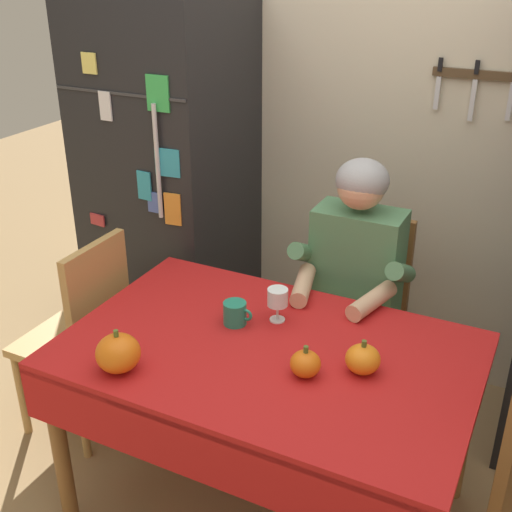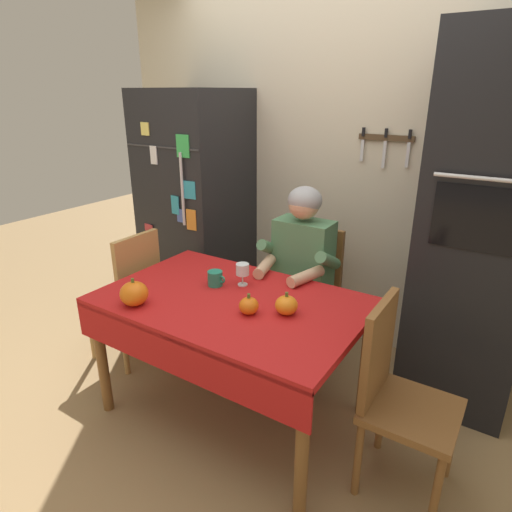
# 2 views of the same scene
# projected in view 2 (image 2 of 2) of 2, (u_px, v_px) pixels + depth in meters

# --- Properties ---
(ground_plane) EXTENTS (10.00, 10.00, 0.00)m
(ground_plane) POSITION_uv_depth(u_px,v_px,m) (224.00, 420.00, 2.51)
(ground_plane) COLOR #93754C
(ground_plane) RESTS_ON ground
(back_wall_assembly) EXTENTS (3.70, 0.13, 2.60)m
(back_wall_assembly) POSITION_uv_depth(u_px,v_px,m) (339.00, 163.00, 3.08)
(back_wall_assembly) COLOR beige
(back_wall_assembly) RESTS_ON ground
(refrigerator) EXTENTS (0.68, 0.71, 1.80)m
(refrigerator) POSITION_uv_depth(u_px,v_px,m) (197.00, 210.00, 3.42)
(refrigerator) COLOR black
(refrigerator) RESTS_ON ground
(wall_oven) EXTENTS (0.60, 0.64, 2.10)m
(wall_oven) POSITION_uv_depth(u_px,v_px,m) (481.00, 233.00, 2.39)
(wall_oven) COLOR black
(wall_oven) RESTS_ON ground
(dining_table) EXTENTS (1.40, 0.90, 0.74)m
(dining_table) POSITION_uv_depth(u_px,v_px,m) (229.00, 314.00, 2.34)
(dining_table) COLOR brown
(dining_table) RESTS_ON ground
(chair_behind_person) EXTENTS (0.40, 0.40, 0.93)m
(chair_behind_person) POSITION_uv_depth(u_px,v_px,m) (310.00, 290.00, 2.96)
(chair_behind_person) COLOR brown
(chair_behind_person) RESTS_ON ground
(seated_person) EXTENTS (0.47, 0.55, 1.25)m
(seated_person) POSITION_uv_depth(u_px,v_px,m) (298.00, 268.00, 2.73)
(seated_person) COLOR #38384C
(seated_person) RESTS_ON ground
(chair_right_side) EXTENTS (0.40, 0.40, 0.93)m
(chair_right_side) POSITION_uv_depth(u_px,v_px,m) (396.00, 391.00, 1.96)
(chair_right_side) COLOR brown
(chair_right_side) RESTS_ON ground
(chair_left_side) EXTENTS (0.40, 0.40, 0.93)m
(chair_left_side) POSITION_uv_depth(u_px,v_px,m) (130.00, 292.00, 2.92)
(chair_left_side) COLOR tan
(chair_left_side) RESTS_ON ground
(coffee_mug) EXTENTS (0.11, 0.09, 0.09)m
(coffee_mug) POSITION_uv_depth(u_px,v_px,m) (215.00, 278.00, 2.47)
(coffee_mug) COLOR #237F66
(coffee_mug) RESTS_ON dining_table
(wine_glass) EXTENTS (0.08, 0.08, 0.13)m
(wine_glass) POSITION_uv_depth(u_px,v_px,m) (242.00, 270.00, 2.45)
(wine_glass) COLOR white
(wine_glass) RESTS_ON dining_table
(pumpkin_large) EXTENTS (0.11, 0.11, 0.12)m
(pumpkin_large) POSITION_uv_depth(u_px,v_px,m) (286.00, 305.00, 2.15)
(pumpkin_large) COLOR orange
(pumpkin_large) RESTS_ON dining_table
(pumpkin_medium) EXTENTS (0.14, 0.14, 0.15)m
(pumpkin_medium) POSITION_uv_depth(u_px,v_px,m) (134.00, 294.00, 2.23)
(pumpkin_medium) COLOR orange
(pumpkin_medium) RESTS_ON dining_table
(pumpkin_small) EXTENTS (0.10, 0.10, 0.11)m
(pumpkin_small) POSITION_uv_depth(u_px,v_px,m) (249.00, 306.00, 2.15)
(pumpkin_small) COLOR orange
(pumpkin_small) RESTS_ON dining_table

